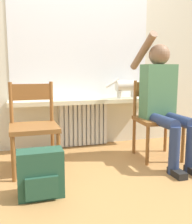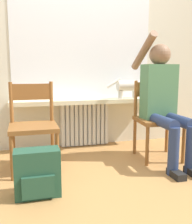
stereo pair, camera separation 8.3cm
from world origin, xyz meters
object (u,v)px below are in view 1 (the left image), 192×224
at_px(chair_right, 156,118).
at_px(backpack, 41,174).
at_px(chair_left, 34,125).
at_px(person, 163,97).
at_px(cat, 128,86).

bearing_deg(chair_right, backpack, -150.72).
height_order(chair_left, person, person).
xyz_separation_m(chair_right, cat, (-0.12, 0.51, 0.32)).
bearing_deg(chair_right, cat, 107.96).
xyz_separation_m(chair_left, chair_right, (1.30, -0.00, 0.00)).
height_order(person, backpack, person).
bearing_deg(person, chair_right, 88.37).
relative_size(chair_left, cat, 1.72).
bearing_deg(cat, chair_left, -156.48).
relative_size(person, backpack, 3.69).
xyz_separation_m(person, backpack, (-1.29, -0.46, -0.50)).
xyz_separation_m(chair_right, backpack, (-1.29, -0.58, -0.26)).
height_order(chair_right, person, person).
bearing_deg(person, chair_left, 174.85).
relative_size(person, cat, 2.76).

